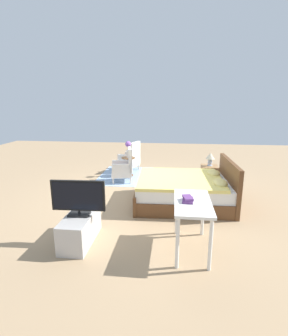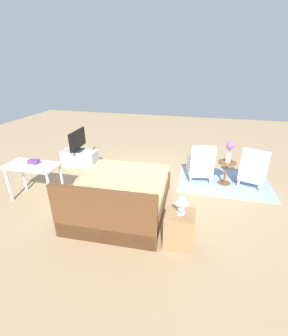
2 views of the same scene
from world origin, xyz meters
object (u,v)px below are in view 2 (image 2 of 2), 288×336
nightstand (179,229)px  armchair_by_window_right (200,166)px  armchair_by_window_left (253,171)px  book_stack (34,162)px  flower_vase (230,150)px  vanity_desk (33,170)px  bed (121,196)px  table_lamp (182,201)px  side_table (226,170)px  tv_stand (80,158)px  tv_flatscreen (77,140)px

nightstand → armchair_by_window_right: bearing=-96.6°
armchair_by_window_left → book_stack: bearing=19.4°
flower_vase → vanity_desk: bearing=22.6°
bed → vanity_desk: 1.86m
armchair_by_window_right → table_lamp: (0.26, 2.25, 0.40)m
side_table → vanity_desk: (3.83, 1.60, 0.30)m
table_lamp → tv_stand: size_ratio=0.34×
side_table → tv_stand: 3.79m
tv_flatscreen → table_lamp: bearing=141.5°
armchair_by_window_right → vanity_desk: armchair_by_window_right is taller
flower_vase → tv_flatscreen: size_ratio=0.58×
armchair_by_window_right → tv_flatscreen: size_ratio=1.12×
armchair_by_window_right → tv_flatscreen: bearing=-1.5°
side_table → tv_flatscreen: 3.81m
flower_vase → tv_flatscreen: bearing=-1.7°
table_lamp → book_stack: bearing=-13.2°
side_table → nightstand: bearing=69.2°
side_table → bed: bearing=38.2°
tv_stand → tv_flatscreen: 0.51m
table_lamp → armchair_by_window_left: bearing=-122.3°
flower_vase → table_lamp: flower_vase is taller
flower_vase → tv_stand: (3.79, -0.11, -0.62)m
bed → armchair_by_window_left: size_ratio=2.22×
armchair_by_window_right → side_table: size_ratio=1.66×
nightstand → table_lamp: (0.00, 0.00, 0.50)m
tv_stand → vanity_desk: bearing=88.5°
bed → flower_vase: 2.61m
flower_vase → armchair_by_window_right: bearing=-2.8°
armchair_by_window_left → armchair_by_window_right: 1.16m
tv_flatscreen → tv_stand: bearing=-177.8°
side_table → table_lamp: bearing=69.2°
armchair_by_window_right → tv_flatscreen: tv_flatscreen is taller
bed → flower_vase: flower_vase is taller
tv_flatscreen → bed: bearing=136.6°
side_table → armchair_by_window_left: bearing=-176.9°
vanity_desk → book_stack: (0.00, -0.07, 0.15)m
armchair_by_window_left → tv_stand: (4.36, -0.08, -0.16)m
flower_vase → table_lamp: size_ratio=1.45×
side_table → nightstand: size_ratio=0.97×
armchair_by_window_left → vanity_desk: 4.71m
nightstand → tv_stand: 3.76m
nightstand → bed: bearing=-29.1°
nightstand → book_stack: book_stack is taller
side_table → book_stack: book_stack is taller
bed → nightstand: (-1.16, 0.64, -0.01)m
armchair_by_window_left → side_table: armchair_by_window_left is taller
tv_stand → side_table: bearing=178.3°
armchair_by_window_left → tv_flatscreen: bearing=-1.1°
bed → side_table: 2.55m
bed → tv_flatscreen: tv_flatscreen is taller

